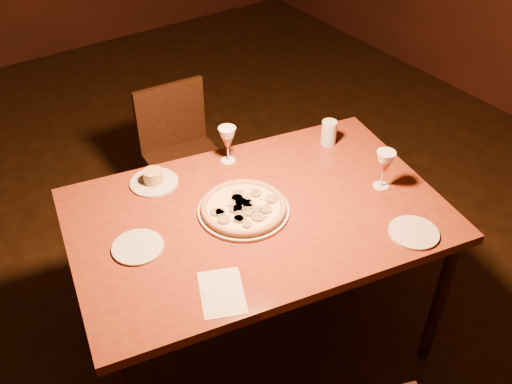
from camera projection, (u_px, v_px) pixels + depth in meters
floor at (200, 354)px, 2.61m from camera, size 7.00×7.00×0.00m
dining_table at (257, 225)px, 2.26m from camera, size 1.59×1.19×0.77m
chair_far at (182, 151)px, 3.10m from camera, size 0.42×0.42×0.80m
pizza_plate at (244, 208)px, 2.20m from camera, size 0.36×0.36×0.04m
ramekin_saucer at (154, 179)px, 2.34m from camera, size 0.20×0.20×0.06m
wine_glass_far at (228, 145)px, 2.43m from camera, size 0.08×0.08×0.17m
wine_glass_right at (384, 170)px, 2.29m from camera, size 0.08×0.08×0.17m
water_tumbler at (329, 133)px, 2.55m from camera, size 0.07×0.07×0.11m
side_plate_left at (138, 247)px, 2.05m from camera, size 0.19×0.19×0.01m
side_plate_near at (414, 233)px, 2.12m from camera, size 0.19×0.19×0.01m
menu_card at (222, 292)px, 1.89m from camera, size 0.22×0.25×0.00m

